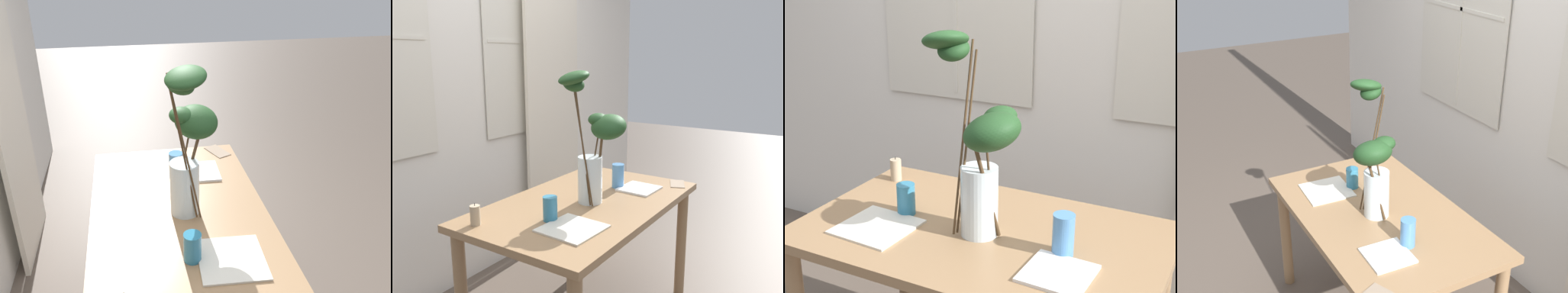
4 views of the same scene
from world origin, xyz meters
TOP-DOWN VIEW (x-y plane):
  - back_wall_with_windows at (0.00, 1.03)m, footprint 4.69×0.14m
  - dining_table at (0.00, 0.00)m, footprint 1.31×0.81m
  - vase_with_branches at (0.01, -0.05)m, footprint 0.45×0.30m
  - drinking_glass_blue_left at (-0.32, -0.01)m, footprint 0.07×0.07m
  - drinking_glass_blue_right at (0.32, -0.03)m, footprint 0.07×0.07m
  - plate_square_left at (-0.35, -0.16)m, footprint 0.27×0.27m
  - plate_square_right at (0.35, -0.16)m, footprint 0.22×0.22m
  - pillar_candle at (-0.56, 0.26)m, footprint 0.05×0.05m

SIDE VIEW (x-z plane):
  - dining_table at x=0.00m, z-range 0.27..1.03m
  - plate_square_left at x=-0.35m, z-range 0.76..0.77m
  - plate_square_right at x=0.35m, z-range 0.76..0.77m
  - pillar_candle at x=-0.56m, z-range 0.75..0.86m
  - drinking_glass_blue_left at x=-0.32m, z-range 0.76..0.88m
  - drinking_glass_blue_right at x=0.32m, z-range 0.76..0.90m
  - vase_with_branches at x=0.01m, z-range 0.72..1.46m
  - back_wall_with_windows at x=0.00m, z-range 0.00..3.04m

